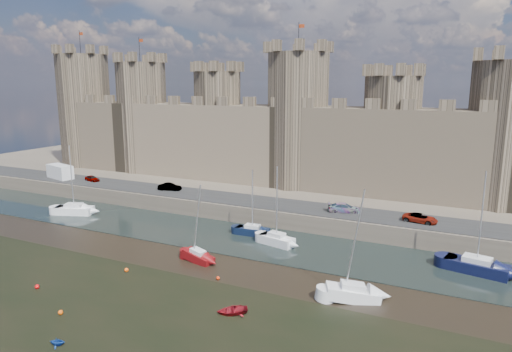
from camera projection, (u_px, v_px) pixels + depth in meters
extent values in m
plane|color=black|center=(85.00, 314.00, 40.90)|extent=(160.00, 160.00, 0.00)
cube|color=black|center=(26.00, 349.00, 35.60)|extent=(70.00, 34.00, 0.01)
cube|color=black|center=(219.00, 235.00, 62.10)|extent=(160.00, 12.00, 0.08)
cube|color=#4C443A|center=(307.00, 178.00, 93.67)|extent=(160.00, 60.00, 2.50)
cube|color=black|center=(252.00, 201.00, 70.44)|extent=(160.00, 7.00, 0.10)
cube|color=#42382B|center=(286.00, 145.00, 81.43)|extent=(100.00, 9.00, 14.00)
cylinder|color=#42382B|center=(85.00, 111.00, 100.79)|extent=(11.00, 11.00, 24.00)
cylinder|color=black|center=(80.00, 43.00, 97.91)|extent=(0.10, 0.10, 5.00)
cube|color=#9A3314|center=(81.00, 34.00, 97.34)|extent=(1.00, 0.03, 0.60)
cylinder|color=#42382B|center=(143.00, 117.00, 94.20)|extent=(10.00, 10.00, 22.00)
cylinder|color=black|center=(139.00, 50.00, 91.52)|extent=(0.10, 0.10, 5.00)
cube|color=#9A3314|center=(141.00, 40.00, 90.95)|extent=(1.00, 0.03, 0.60)
cylinder|color=#42382B|center=(218.00, 126.00, 86.77)|extent=(9.00, 9.00, 20.00)
cylinder|color=#42382B|center=(297.00, 121.00, 79.68)|extent=(11.00, 11.00, 23.00)
cylinder|color=black|center=(299.00, 37.00, 76.90)|extent=(0.10, 0.10, 5.00)
cube|color=#9A3314|center=(302.00, 26.00, 76.33)|extent=(1.00, 0.03, 0.60)
cylinder|color=#42382B|center=(390.00, 136.00, 73.30)|extent=(9.00, 9.00, 19.00)
cylinder|color=#42382B|center=(503.00, 135.00, 66.31)|extent=(10.00, 10.00, 21.00)
imported|color=gray|center=(92.00, 178.00, 84.58)|extent=(3.53, 2.04, 1.13)
imported|color=gray|center=(170.00, 187.00, 77.25)|extent=(4.12, 2.32, 1.28)
imported|color=gray|center=(344.00, 208.00, 64.17)|extent=(4.89, 3.26, 1.31)
imported|color=gray|center=(420.00, 218.00, 59.40)|extent=(4.61, 2.63, 1.21)
cube|color=silver|center=(60.00, 172.00, 86.94)|extent=(6.45, 3.86, 2.64)
cube|color=white|center=(74.00, 210.00, 71.97)|extent=(6.25, 4.10, 1.19)
cube|color=silver|center=(74.00, 205.00, 71.80)|extent=(2.97, 2.37, 0.54)
cylinder|color=silver|center=(71.00, 177.00, 70.89)|extent=(0.14, 0.14, 9.71)
cube|color=black|center=(252.00, 231.00, 62.12)|extent=(4.63, 2.08, 0.98)
cube|color=silver|center=(252.00, 226.00, 61.98)|extent=(2.09, 1.37, 0.45)
cylinder|color=silver|center=(252.00, 199.00, 61.22)|extent=(0.14, 0.14, 8.05)
cube|color=silver|center=(276.00, 240.00, 58.28)|extent=(5.02, 2.84, 1.11)
cube|color=silver|center=(277.00, 234.00, 58.12)|extent=(2.33, 1.72, 0.51)
cylinder|color=silver|center=(277.00, 202.00, 57.27)|extent=(0.14, 0.14, 9.09)
cube|color=black|center=(476.00, 267.00, 49.68)|extent=(6.80, 3.73, 1.23)
cube|color=silver|center=(477.00, 259.00, 49.50)|extent=(3.15, 2.29, 0.56)
cylinder|color=silver|center=(481.00, 217.00, 48.56)|extent=(0.14, 0.14, 10.05)
cube|color=maroon|center=(198.00, 257.00, 52.95)|extent=(4.18, 2.30, 1.01)
cube|color=silver|center=(198.00, 251.00, 52.81)|extent=(1.94, 1.41, 0.46)
cylinder|color=silver|center=(197.00, 219.00, 52.03)|extent=(0.14, 0.14, 8.24)
cube|color=silver|center=(352.00, 294.00, 43.44)|extent=(5.47, 3.82, 1.20)
cube|color=silver|center=(353.00, 286.00, 43.27)|extent=(2.63, 2.16, 0.54)
cylinder|color=silver|center=(355.00, 240.00, 42.35)|extent=(0.14, 0.14, 9.80)
imported|color=#164099|center=(57.00, 342.00, 35.95)|extent=(1.58, 1.47, 0.67)
imported|color=maroon|center=(232.00, 311.00, 40.93)|extent=(3.42, 3.16, 0.58)
sphere|color=#F80B0C|center=(37.00, 287.00, 45.95)|extent=(0.45, 0.45, 0.45)
sphere|color=#FC500B|center=(126.00, 270.00, 50.08)|extent=(0.47, 0.47, 0.47)
sphere|color=#F7300A|center=(218.00, 278.00, 48.07)|extent=(0.39, 0.39, 0.39)
sphere|color=#DB4E09|center=(61.00, 312.00, 40.77)|extent=(0.45, 0.45, 0.45)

